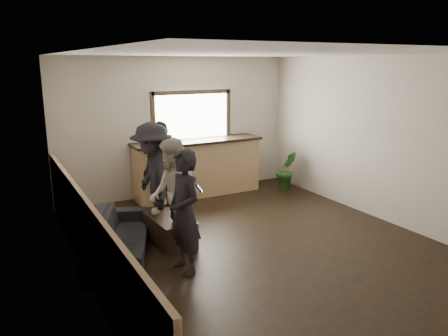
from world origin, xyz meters
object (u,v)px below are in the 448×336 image
bar_counter (197,164)px  coffee_table (170,230)px  potted_plant (286,170)px  person_b (172,195)px  person_c (153,179)px  person_d (162,169)px  cup_b (183,216)px  cup_a (156,212)px  sofa (119,237)px  person_a (184,212)px

bar_counter → coffee_table: bearing=-124.8°
bar_counter → potted_plant: (1.85, -0.56, -0.22)m
person_b → person_c: person_c is taller
coffee_table → person_d: 1.47m
cup_b → person_c: bearing=108.6°
coffee_table → person_b: bearing=-96.9°
person_b → person_c: (-0.03, 0.74, 0.07)m
coffee_table → cup_b: cup_b is taller
cup_b → person_c: size_ratio=0.05×
cup_a → cup_b: 0.46m
sofa → potted_plant: size_ratio=2.32×
sofa → person_a: bearing=-121.8°
potted_plant → person_c: (-3.36, -1.03, 0.47)m
sofa → person_b: 0.95m
person_a → cup_a: bearing=172.8°
bar_counter → potted_plant: bar_counter is taller
potted_plant → person_a: (-3.45, -2.48, 0.39)m
coffee_table → person_d: size_ratio=0.54×
cup_a → cup_b: bearing=-49.0°
sofa → person_a: size_ratio=1.21×
potted_plant → person_d: size_ratio=0.50×
person_b → coffee_table: bearing=-175.6°
person_d → coffee_table: bearing=40.0°
cup_a → person_a: (-0.01, -1.15, 0.35)m
person_b → cup_a: bearing=-154.3°
cup_b → bar_counter: bearing=60.1°
cup_a → person_b: bearing=-75.6°
cup_a → person_a: 1.20m
sofa → cup_a: bearing=-45.3°
bar_counter → person_b: (-1.48, -2.32, 0.18)m
cup_a → person_d: size_ratio=0.08×
person_a → person_d: person_d is taller
sofa → person_b: size_ratio=1.19×
person_a → person_c: (0.10, 1.46, 0.08)m
sofa → person_c: bearing=-29.9°
cup_a → person_d: person_d is taller
bar_counter → cup_a: bearing=-130.0°
bar_counter → cup_a: (-1.59, -1.89, -0.18)m
coffee_table → person_c: person_c is taller
sofa → person_b: bearing=-79.2°
cup_b → person_d: person_d is taller
potted_plant → person_a: 4.27m
coffee_table → person_b: person_b is taller
coffee_table → cup_b: (0.16, -0.15, 0.25)m
coffee_table → potted_plant: potted_plant is taller
sofa → person_d: size_ratio=1.15×
person_b → person_d: bearing=175.9°
bar_counter → person_a: bar_counter is taller
sofa → coffee_table: 0.81m
person_a → person_d: size_ratio=0.96×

